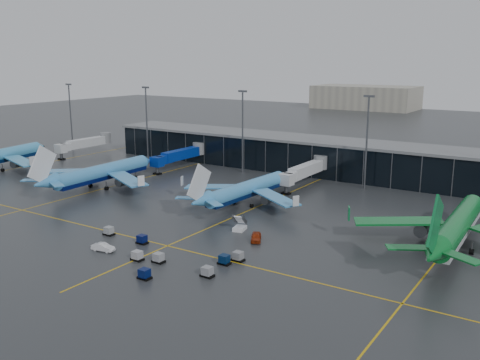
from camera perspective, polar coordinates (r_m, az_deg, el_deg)
The scene contains 12 objects.
ground at distance 120.80m, azimuth -6.69°, elevation -4.08°, with size 600.00×600.00×0.00m, color #282B2D.
terminal_pier at distance 170.40m, azimuth 6.72°, elevation 2.77°, with size 142.00×17.00×10.70m.
jet_bridges at distance 173.73m, azimuth -6.54°, elevation 2.68°, with size 94.00×27.50×7.20m.
flood_masts at distance 156.29m, azimuth 6.46°, elevation 4.98°, with size 203.00×0.50×25.50m.
taxi_lines at distance 123.23m, azimuth 0.06°, elevation -3.64°, with size 220.00×120.00×0.02m.
airliner_arkefly at distance 152.02m, azimuth -14.42°, elevation 1.77°, with size 39.05×44.48×13.67m, color #4194D5, non-canonical shape.
airliner_klm_near at distance 129.99m, azimuth 0.77°, elevation 0.02°, with size 34.95×39.80×12.23m, color #4299DB, non-canonical shape.
airliner_aer_lingus at distance 107.86m, azimuth 22.31°, elevation -3.16°, with size 40.24×45.83×14.08m, color #0D702B, non-canonical shape.
baggage_carts at distance 96.95m, azimuth -7.64°, elevation -7.95°, with size 31.97×16.43×1.70m.
mobile_airstair at distance 111.64m, azimuth -0.04°, elevation -5.00°, with size 2.88×3.62×3.45m.
service_van_red at distance 105.34m, azimuth 1.72°, elevation -6.09°, with size 1.93×4.80×1.63m, color #9A2B0B.
service_van_white at distance 103.20m, azimuth -14.39°, elevation -6.95°, with size 1.58×4.53×1.49m, color silver.
Camera 1 is at (74.60, -88.32, 35.02)m, focal length 40.00 mm.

